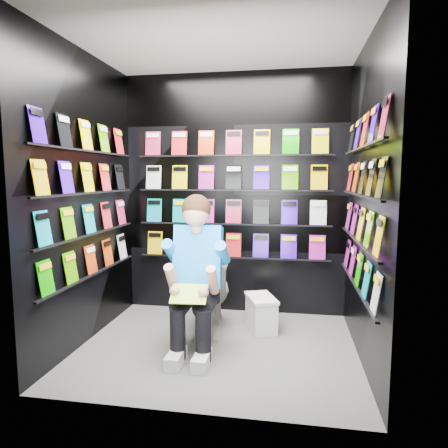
# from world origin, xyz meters

# --- Properties ---
(floor) EXTENTS (2.40, 2.40, 0.00)m
(floor) POSITION_xyz_m (0.00, 0.00, 0.00)
(floor) COLOR #5D5D5B
(floor) RESTS_ON ground
(ceiling) EXTENTS (2.40, 2.40, 0.00)m
(ceiling) POSITION_xyz_m (0.00, 0.00, 2.60)
(ceiling) COLOR white
(ceiling) RESTS_ON floor
(wall_back) EXTENTS (2.40, 0.04, 2.60)m
(wall_back) POSITION_xyz_m (0.00, 1.00, 1.30)
(wall_back) COLOR black
(wall_back) RESTS_ON floor
(wall_front) EXTENTS (2.40, 0.04, 2.60)m
(wall_front) POSITION_xyz_m (0.00, -1.00, 1.30)
(wall_front) COLOR black
(wall_front) RESTS_ON floor
(wall_left) EXTENTS (0.04, 2.00, 2.60)m
(wall_left) POSITION_xyz_m (-1.20, 0.00, 1.30)
(wall_left) COLOR black
(wall_left) RESTS_ON floor
(wall_right) EXTENTS (0.04, 2.00, 2.60)m
(wall_right) POSITION_xyz_m (1.20, 0.00, 1.30)
(wall_right) COLOR black
(wall_right) RESTS_ON floor
(comics_back) EXTENTS (2.10, 0.06, 1.37)m
(comics_back) POSITION_xyz_m (0.00, 0.97, 1.31)
(comics_back) COLOR red
(comics_back) RESTS_ON wall_back
(comics_left) EXTENTS (0.06, 1.70, 1.37)m
(comics_left) POSITION_xyz_m (-1.17, 0.00, 1.31)
(comics_left) COLOR red
(comics_left) RESTS_ON wall_left
(comics_right) EXTENTS (0.06, 1.70, 1.37)m
(comics_right) POSITION_xyz_m (1.17, 0.00, 1.31)
(comics_right) COLOR red
(comics_right) RESTS_ON wall_right
(toilet) EXTENTS (0.47, 0.78, 0.73)m
(toilet) POSITION_xyz_m (-0.16, 0.38, 0.37)
(toilet) COLOR white
(toilet) RESTS_ON floor
(longbox) EXTENTS (0.35, 0.45, 0.30)m
(longbox) POSITION_xyz_m (0.35, 0.49, 0.15)
(longbox) COLOR white
(longbox) RESTS_ON floor
(longbox_lid) EXTENTS (0.37, 0.48, 0.03)m
(longbox_lid) POSITION_xyz_m (0.35, 0.49, 0.32)
(longbox_lid) COLOR white
(longbox_lid) RESTS_ON longbox
(reader) EXTENTS (0.60, 0.84, 1.48)m
(reader) POSITION_xyz_m (-0.16, -0.00, 0.79)
(reader) COLOR #117AE3
(reader) RESTS_ON toilet
(held_comic) EXTENTS (0.30, 0.19, 0.12)m
(held_comic) POSITION_xyz_m (-0.16, -0.35, 0.58)
(held_comic) COLOR green
(held_comic) RESTS_ON reader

